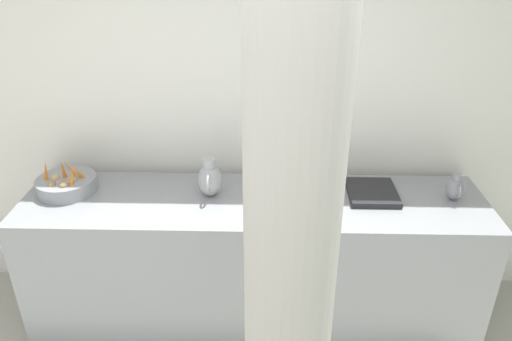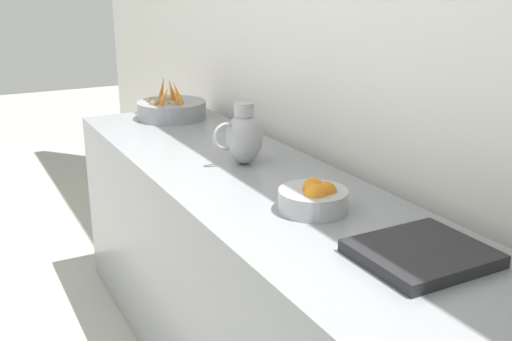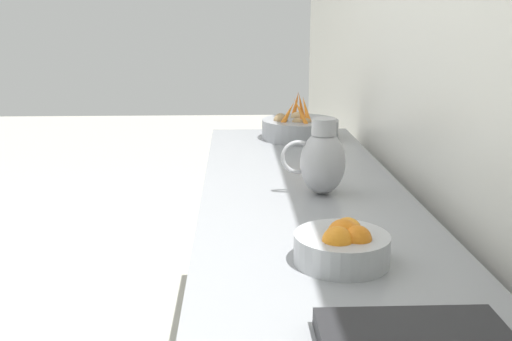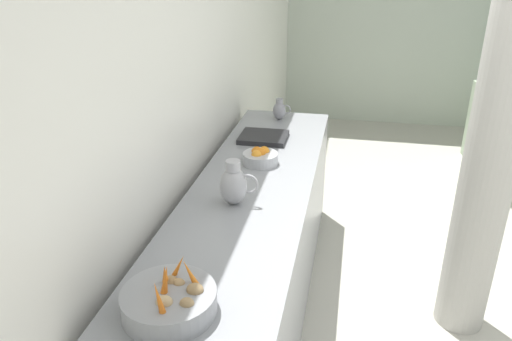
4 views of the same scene
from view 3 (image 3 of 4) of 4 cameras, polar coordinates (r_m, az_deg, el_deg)
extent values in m
cylinder|color=gray|center=(2.86, 4.27, 4.03)|extent=(0.37, 0.37, 0.09)
torus|color=gray|center=(2.86, 4.26, 3.23)|extent=(0.21, 0.21, 0.01)
cone|color=orange|center=(2.85, 4.42, 5.89)|extent=(0.06, 0.04, 0.16)
cone|color=orange|center=(2.95, 3.83, 6.18)|extent=(0.06, 0.04, 0.16)
cone|color=orange|center=(2.81, 4.88, 5.70)|extent=(0.07, 0.10, 0.15)
cone|color=orange|center=(2.76, 3.10, 5.46)|extent=(0.09, 0.04, 0.13)
cone|color=orange|center=(2.74, 4.36, 5.58)|extent=(0.10, 0.07, 0.15)
ellipsoid|color=#9E7F56|center=(2.89, 2.38, 5.10)|extent=(0.06, 0.05, 0.05)
ellipsoid|color=tan|center=(2.79, 4.00, 4.67)|extent=(0.05, 0.04, 0.04)
ellipsoid|color=tan|center=(2.91, 4.00, 5.18)|extent=(0.06, 0.05, 0.05)
ellipsoid|color=#9E7F56|center=(2.81, 2.39, 4.90)|extent=(0.07, 0.06, 0.05)
ellipsoid|color=#9E7F56|center=(2.78, 4.78, 4.66)|extent=(0.06, 0.05, 0.04)
cylinder|color=#ADAFB5|center=(1.43, 8.26, -7.48)|extent=(0.23, 0.23, 0.07)
sphere|color=orange|center=(1.45, 8.84, -5.84)|extent=(0.07, 0.07, 0.07)
sphere|color=orange|center=(1.38, 7.88, -6.83)|extent=(0.07, 0.07, 0.07)
sphere|color=orange|center=(1.40, 9.73, -6.64)|extent=(0.07, 0.07, 0.07)
sphere|color=orange|center=(1.42, 8.44, -6.22)|extent=(0.08, 0.08, 0.08)
ellipsoid|color=#A3A3A8|center=(1.95, 6.47, 0.74)|extent=(0.15, 0.15, 0.21)
cylinder|color=#A3A3A8|center=(1.93, 6.57, 4.22)|extent=(0.08, 0.08, 0.06)
torus|color=#A3A3A8|center=(1.94, 4.09, 1.30)|extent=(0.11, 0.01, 0.11)
camera|label=1|loc=(2.94, -64.37, 25.76)|focal=33.99mm
camera|label=2|loc=(0.82, -110.66, 6.51)|focal=42.06mm
camera|label=4|loc=(4.27, -6.90, 24.03)|focal=34.67mm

